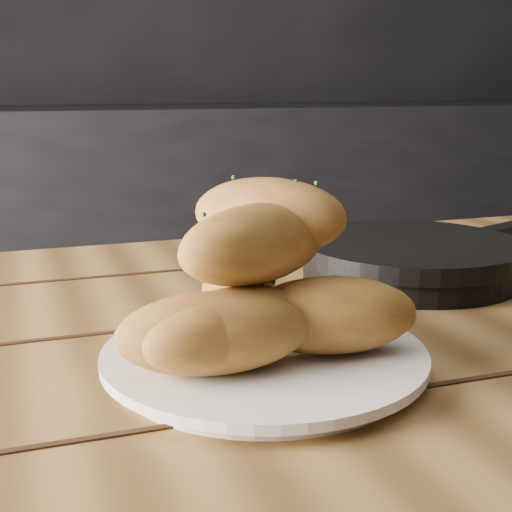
{
  "coord_description": "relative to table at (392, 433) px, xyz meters",
  "views": [
    {
      "loc": [
        -0.58,
        -0.65,
        0.98
      ],
      "look_at": [
        -0.4,
        -0.12,
        0.84
      ],
      "focal_mm": 50.0,
      "sensor_mm": 36.0,
      "label": 1
    }
  ],
  "objects": [
    {
      "name": "counter",
      "position": [
        0.26,
        1.81,
        -0.21
      ],
      "size": [
        2.8,
        0.6,
        0.9
      ],
      "primitive_type": "cube",
      "color": "black",
      "rests_on": "ground"
    },
    {
      "name": "table",
      "position": [
        0.0,
        0.0,
        0.0
      ],
      "size": [
        1.51,
        0.95,
        0.75
      ],
      "color": "olive",
      "rests_on": "ground"
    },
    {
      "name": "plate",
      "position": [
        -0.14,
        -0.03,
        0.1
      ],
      "size": [
        0.26,
        0.26,
        0.02
      ],
      "color": "white",
      "rests_on": "table"
    },
    {
      "name": "bread_rolls",
      "position": [
        -0.14,
        -0.03,
        0.16
      ],
      "size": [
        0.25,
        0.2,
        0.13
      ],
      "color": "#A3762D",
      "rests_on": "plate"
    },
    {
      "name": "skillet",
      "position": [
        0.12,
        0.18,
        0.12
      ],
      "size": [
        0.38,
        0.26,
        0.05
      ],
      "color": "black",
      "rests_on": "table"
    }
  ]
}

